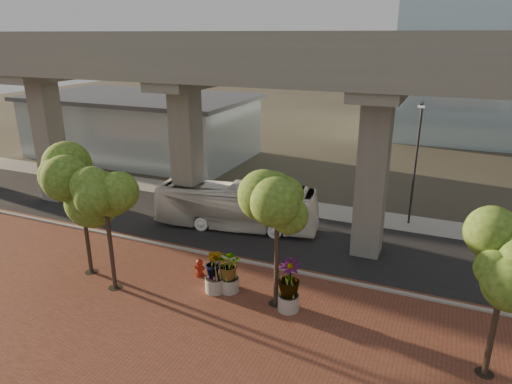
% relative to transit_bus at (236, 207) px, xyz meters
% --- Properties ---
extents(ground, '(160.00, 160.00, 0.00)m').
position_rel_transit_bus_xyz_m(ground, '(2.62, -2.32, -1.49)').
color(ground, '#333025').
rests_on(ground, ground).
extents(brick_plaza, '(70.00, 13.00, 0.06)m').
position_rel_transit_bus_xyz_m(brick_plaza, '(2.62, -10.32, -1.46)').
color(brick_plaza, brown).
rests_on(brick_plaza, ground).
extents(asphalt_road, '(90.00, 8.00, 0.04)m').
position_rel_transit_bus_xyz_m(asphalt_road, '(2.62, -0.32, -1.47)').
color(asphalt_road, black).
rests_on(asphalt_road, ground).
extents(curb_strip, '(70.00, 0.25, 0.16)m').
position_rel_transit_bus_xyz_m(curb_strip, '(2.62, -4.32, -1.41)').
color(curb_strip, '#9C9891').
rests_on(curb_strip, ground).
extents(far_sidewalk, '(90.00, 3.00, 0.06)m').
position_rel_transit_bus_xyz_m(far_sidewalk, '(2.62, 5.18, -1.46)').
color(far_sidewalk, '#9C9891').
rests_on(far_sidewalk, ground).
extents(transit_viaduct, '(72.00, 5.60, 12.40)m').
position_rel_transit_bus_xyz_m(transit_viaduct, '(2.62, -0.32, 5.79)').
color(transit_viaduct, gray).
rests_on(transit_viaduct, ground).
extents(station_pavilion, '(23.00, 13.00, 6.30)m').
position_rel_transit_bus_xyz_m(station_pavilion, '(-17.38, 13.68, 1.72)').
color(station_pavilion, '#A6B6BE').
rests_on(station_pavilion, ground).
extents(transit_bus, '(10.98, 4.18, 2.99)m').
position_rel_transit_bus_xyz_m(transit_bus, '(0.00, 0.00, 0.00)').
color(transit_bus, white).
rests_on(transit_bus, ground).
extents(fire_hydrant, '(0.51, 0.45, 1.01)m').
position_rel_transit_bus_xyz_m(fire_hydrant, '(1.00, -6.65, -0.95)').
color(fire_hydrant, maroon).
rests_on(fire_hydrant, ground).
extents(planter_front, '(2.08, 2.08, 2.29)m').
position_rel_transit_bus_xyz_m(planter_front, '(3.14, -7.40, -0.05)').
color(planter_front, gray).
rests_on(planter_front, ground).
extents(planter_right, '(2.42, 2.42, 2.59)m').
position_rel_transit_bus_xyz_m(planter_right, '(6.38, -7.80, 0.13)').
color(planter_right, '#A09A90').
rests_on(planter_right, ground).
extents(planter_left, '(2.14, 2.14, 2.36)m').
position_rel_transit_bus_xyz_m(planter_left, '(2.46, -7.71, -0.00)').
color(planter_left, gray).
rests_on(planter_left, ground).
extents(street_tree_far_west, '(4.12, 4.12, 6.76)m').
position_rel_transit_bus_xyz_m(street_tree_far_west, '(-4.62, -8.60, 3.43)').
color(street_tree_far_west, '#433326').
rests_on(street_tree_far_west, ground).
extents(street_tree_near_west, '(3.04, 3.04, 6.17)m').
position_rel_transit_bus_xyz_m(street_tree_near_west, '(-2.37, -9.40, 3.32)').
color(street_tree_near_west, '#433326').
rests_on(street_tree_near_west, ground).
extents(street_tree_near_east, '(3.56, 3.56, 6.78)m').
position_rel_transit_bus_xyz_m(street_tree_near_east, '(5.66, -7.56, 3.70)').
color(street_tree_near_east, '#433326').
rests_on(street_tree_near_east, ground).
extents(street_tree_far_east, '(3.38, 3.38, 6.20)m').
position_rel_transit_bus_xyz_m(street_tree_far_east, '(14.64, -8.89, 3.20)').
color(street_tree_far_east, '#433326').
rests_on(street_tree_far_east, ground).
extents(streetlamp_west, '(0.44, 1.27, 8.80)m').
position_rel_transit_bus_xyz_m(streetlamp_west, '(-6.63, 3.49, 3.64)').
color(streetlamp_west, '#313136').
rests_on(streetlamp_west, ground).
extents(streetlamp_east, '(0.41, 1.19, 8.23)m').
position_rel_transit_bus_xyz_m(streetlamp_east, '(10.52, 5.05, 3.31)').
color(streetlamp_east, '#28292D').
rests_on(streetlamp_east, ground).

